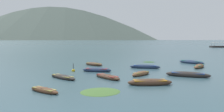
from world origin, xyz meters
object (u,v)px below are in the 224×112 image
at_px(rowboat_2, 94,64).
at_px(rowboat_1, 107,77).
at_px(rowboat_0, 141,74).
at_px(rowboat_5, 145,67).
at_px(rowboat_6, 191,62).
at_px(rowboat_8, 188,75).
at_px(mooring_buoy, 73,70).
at_px(rowboat_4, 97,70).
at_px(rowboat_7, 63,77).
at_px(rowboat_11, 44,90).
at_px(rowboat_9, 199,66).
at_px(ferry_0, 220,46).
at_px(rowboat_10, 150,82).

bearing_deg(rowboat_2, rowboat_1, -76.40).
bearing_deg(rowboat_0, rowboat_5, 79.02).
height_order(rowboat_6, rowboat_8, rowboat_6).
bearing_deg(rowboat_6, mooring_buoy, -151.93).
bearing_deg(rowboat_8, mooring_buoy, 165.81).
bearing_deg(rowboat_5, rowboat_6, 36.30).
height_order(rowboat_4, rowboat_8, rowboat_8).
bearing_deg(rowboat_6, rowboat_7, -141.22).
xyz_separation_m(rowboat_11, mooring_buoy, (0.00, 10.41, -0.03)).
height_order(rowboat_4, mooring_buoy, mooring_buoy).
relative_size(rowboat_4, rowboat_9, 1.00).
xyz_separation_m(rowboat_0, rowboat_4, (-5.11, 2.56, 0.02)).
xyz_separation_m(rowboat_2, rowboat_7, (-1.89, -10.95, -0.03)).
relative_size(rowboat_0, ferry_0, 0.34).
relative_size(rowboat_7, rowboat_10, 0.90).
relative_size(rowboat_1, rowboat_5, 0.83).
distance_m(rowboat_1, rowboat_10, 4.82).
bearing_deg(rowboat_7, rowboat_10, -18.07).
bearing_deg(rowboat_2, rowboat_4, -80.14).
height_order(rowboat_6, rowboat_9, rowboat_6).
bearing_deg(rowboat_9, ferry_0, 63.51).
distance_m(rowboat_1, ferry_0, 96.94).
xyz_separation_m(rowboat_7, rowboat_11, (0.07, -5.63, -0.01)).
distance_m(rowboat_2, rowboat_4, 6.34).
bearing_deg(rowboat_8, rowboat_7, -173.34).
distance_m(rowboat_6, rowboat_7, 22.50).
bearing_deg(rowboat_2, rowboat_6, 11.34).
height_order(rowboat_1, rowboat_4, rowboat_4).
height_order(rowboat_2, rowboat_6, rowboat_6).
xyz_separation_m(rowboat_2, rowboat_11, (-1.82, -16.58, -0.04)).
xyz_separation_m(ferry_0, mooring_buoy, (-53.99, -78.69, -0.35)).
xyz_separation_m(rowboat_5, rowboat_7, (-9.22, -7.98, -0.05)).
relative_size(rowboat_8, rowboat_9, 1.26).
relative_size(rowboat_6, rowboat_9, 1.15).
distance_m(rowboat_0, rowboat_8, 4.92).
relative_size(rowboat_0, rowboat_1, 0.86).
distance_m(rowboat_1, rowboat_2, 11.11).
distance_m(rowboat_4, rowboat_11, 10.74).
height_order(rowboat_0, rowboat_11, rowboat_0).
xyz_separation_m(rowboat_9, rowboat_10, (-8.46, -11.48, 0.01)).
distance_m(rowboat_7, rowboat_9, 18.97).
relative_size(rowboat_2, rowboat_6, 0.80).
distance_m(rowboat_1, rowboat_8, 8.58).
distance_m(rowboat_6, ferry_0, 78.41).
bearing_deg(rowboat_10, rowboat_1, 143.21).
height_order(rowboat_2, rowboat_9, rowboat_9).
xyz_separation_m(rowboat_5, rowboat_10, (-0.86, -10.71, 0.00)).
distance_m(rowboat_1, rowboat_7, 4.50).
relative_size(rowboat_7, ferry_0, 0.40).
bearing_deg(rowboat_0, rowboat_6, 51.65).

